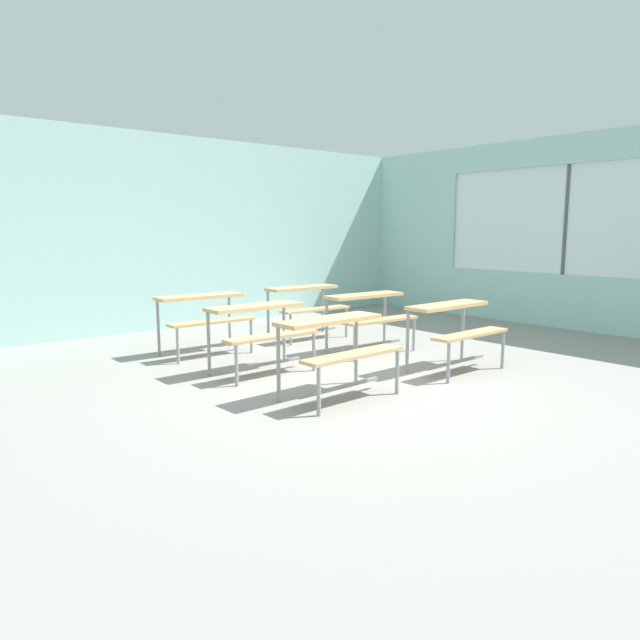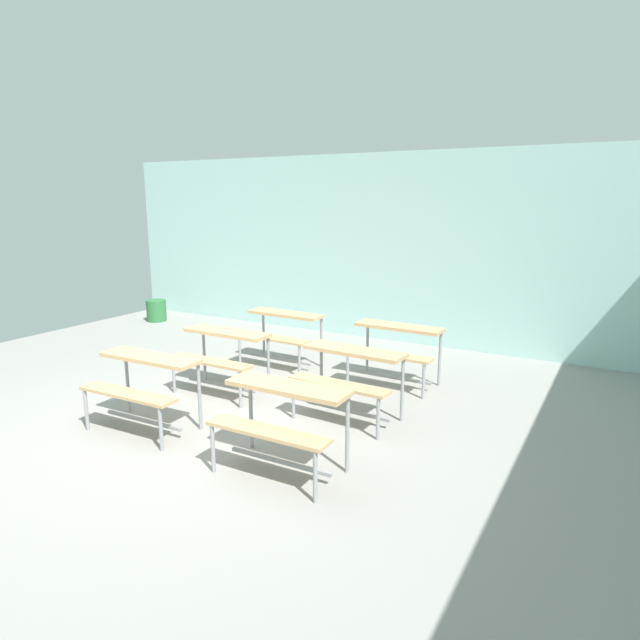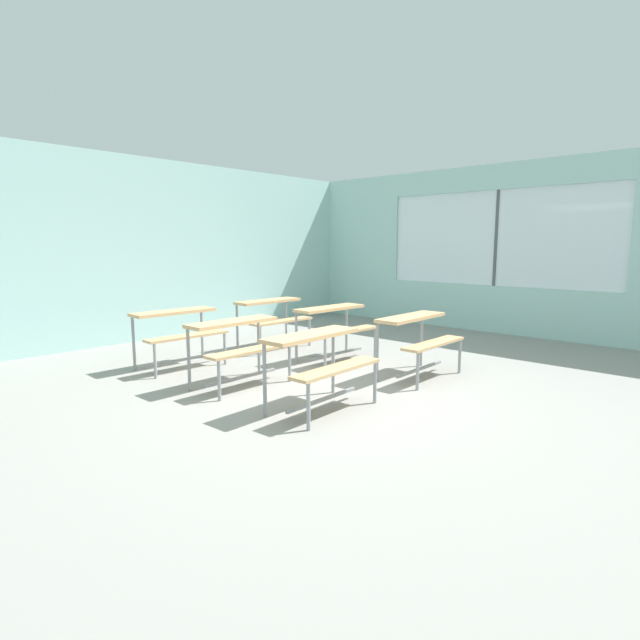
# 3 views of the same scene
# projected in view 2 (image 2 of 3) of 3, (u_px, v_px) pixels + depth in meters

# --- Properties ---
(ground) EXTENTS (10.00, 9.00, 0.05)m
(ground) POSITION_uv_depth(u_px,v_px,m) (179.00, 434.00, 5.53)
(ground) COLOR gray
(wall_back) EXTENTS (10.00, 0.12, 3.00)m
(wall_back) POSITION_uv_depth(u_px,v_px,m) (369.00, 248.00, 9.02)
(wall_back) COLOR #A8D1CC
(wall_back) RESTS_ON ground
(desk_bench_r0c0) EXTENTS (1.12, 0.62, 0.74)m
(desk_bench_r0c0) POSITION_uv_depth(u_px,v_px,m) (143.00, 376.00, 5.47)
(desk_bench_r0c0) COLOR tan
(desk_bench_r0c0) RESTS_ON ground
(desk_bench_r0c1) EXTENTS (1.11, 0.60, 0.74)m
(desk_bench_r0c1) POSITION_uv_depth(u_px,v_px,m) (281.00, 409.00, 4.61)
(desk_bench_r0c1) COLOR tan
(desk_bench_r0c1) RESTS_ON ground
(desk_bench_r1c0) EXTENTS (1.10, 0.59, 0.74)m
(desk_bench_r1c0) POSITION_uv_depth(u_px,v_px,m) (221.00, 347.00, 6.53)
(desk_bench_r1c0) COLOR tan
(desk_bench_r1c0) RESTS_ON ground
(desk_bench_r1c1) EXTENTS (1.13, 0.65, 0.74)m
(desk_bench_r1c1) POSITION_uv_depth(u_px,v_px,m) (349.00, 368.00, 5.73)
(desk_bench_r1c1) COLOR tan
(desk_bench_r1c1) RESTS_ON ground
(desk_bench_r2c0) EXTENTS (1.12, 0.63, 0.74)m
(desk_bench_r2c0) POSITION_uv_depth(u_px,v_px,m) (281.00, 326.00, 7.59)
(desk_bench_r2c0) COLOR tan
(desk_bench_r2c0) RESTS_ON ground
(desk_bench_r2c1) EXTENTS (1.11, 0.62, 0.74)m
(desk_bench_r2c1) POSITION_uv_depth(u_px,v_px,m) (395.00, 341.00, 6.81)
(desk_bench_r2c1) COLOR tan
(desk_bench_r2c1) RESTS_ON ground
(trash_bin) EXTENTS (0.36, 0.36, 0.40)m
(trash_bin) POSITION_uv_depth(u_px,v_px,m) (156.00, 310.00, 10.48)
(trash_bin) COLOR #2D6B38
(trash_bin) RESTS_ON ground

